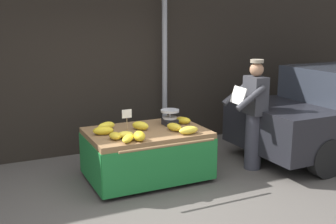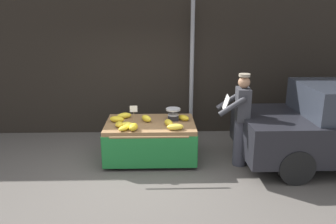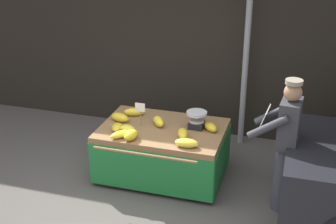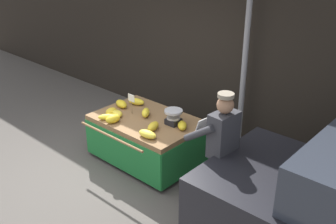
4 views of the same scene
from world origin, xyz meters
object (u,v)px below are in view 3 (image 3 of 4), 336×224
at_px(banana_bunch_7, 117,127).
at_px(street_pole, 246,52).
at_px(banana_cart, 162,141).
at_px(banana_bunch_4, 127,129).
at_px(banana_bunch_2, 187,143).
at_px(banana_bunch_6, 211,127).
at_px(banana_bunch_0, 120,117).
at_px(banana_bunch_5, 183,134).
at_px(banana_bunch_8, 131,135).
at_px(price_sign, 140,110).
at_px(banana_bunch_1, 134,112).
at_px(vendor_person, 285,146).
at_px(banana_bunch_3, 158,121).
at_px(banana_bunch_9, 121,134).
at_px(weighing_scale, 197,120).

bearing_deg(banana_bunch_7, street_pole, 47.29).
bearing_deg(banana_cart, banana_bunch_4, -147.92).
distance_m(banana_bunch_2, banana_bunch_6, 0.58).
xyz_separation_m(banana_bunch_0, banana_bunch_4, (0.22, -0.29, -0.01)).
distance_m(banana_bunch_5, banana_bunch_8, 0.68).
xyz_separation_m(price_sign, banana_bunch_1, (-0.21, 0.30, -0.19)).
xyz_separation_m(banana_bunch_5, banana_bunch_8, (-0.63, -0.24, 0.01)).
bearing_deg(banana_bunch_2, price_sign, 151.83).
bearing_deg(street_pole, banana_bunch_6, -101.99).
relative_size(banana_bunch_6, banana_bunch_7, 1.19).
distance_m(banana_bunch_1, banana_bunch_6, 1.17).
bearing_deg(banana_bunch_0, banana_bunch_7, -74.88).
bearing_deg(vendor_person, banana_bunch_3, 167.78).
xyz_separation_m(banana_bunch_1, banana_bunch_9, (0.08, -0.70, -0.01)).
bearing_deg(weighing_scale, banana_bunch_3, -170.44).
bearing_deg(banana_bunch_1, banana_bunch_3, -26.34).
xyz_separation_m(banana_bunch_1, banana_bunch_2, (0.97, -0.71, -0.00)).
bearing_deg(banana_bunch_8, weighing_scale, 39.12).
xyz_separation_m(banana_bunch_4, vendor_person, (2.06, -0.06, 0.09)).
relative_size(banana_bunch_7, vendor_person, 0.12).
height_order(banana_bunch_4, vendor_person, vendor_person).
bearing_deg(banana_bunch_3, banana_bunch_4, -137.54).
relative_size(banana_bunch_2, banana_bunch_6, 1.18).
relative_size(price_sign, banana_bunch_9, 1.14).
bearing_deg(banana_bunch_5, banana_bunch_8, -158.96).
bearing_deg(banana_bunch_8, banana_bunch_1, 107.66).
bearing_deg(banana_bunch_8, banana_bunch_4, 122.40).
height_order(street_pole, banana_bunch_5, street_pole).
xyz_separation_m(banana_bunch_2, banana_bunch_9, (-0.89, 0.01, -0.01)).
xyz_separation_m(street_pole, banana_bunch_7, (-1.46, -1.58, -0.72)).
xyz_separation_m(price_sign, vendor_person, (1.95, -0.29, -0.11)).
bearing_deg(banana_bunch_4, banana_bunch_3, 42.46).
relative_size(banana_bunch_9, vendor_person, 0.17).
bearing_deg(vendor_person, weighing_scale, 159.16).
height_order(banana_bunch_1, banana_bunch_9, banana_bunch_1).
relative_size(banana_bunch_6, banana_bunch_8, 1.05).
distance_m(banana_cart, banana_bunch_3, 0.27).
bearing_deg(vendor_person, banana_bunch_9, -176.96).
height_order(weighing_scale, banana_bunch_5, weighing_scale).
xyz_separation_m(weighing_scale, banana_bunch_6, (0.20, -0.03, -0.06)).
distance_m(weighing_scale, banana_bunch_5, 0.37).
bearing_deg(banana_bunch_8, banana_bunch_2, 0.99).
bearing_deg(banana_bunch_8, banana_cart, 57.80).
xyz_separation_m(banana_bunch_0, banana_bunch_2, (1.09, -0.47, -0.00)).
distance_m(banana_bunch_3, banana_bunch_6, 0.72).
bearing_deg(weighing_scale, banana_bunch_8, -140.88).
distance_m(price_sign, banana_bunch_5, 0.70).
xyz_separation_m(price_sign, banana_bunch_0, (-0.33, 0.07, -0.19)).
bearing_deg(banana_bunch_3, weighing_scale, 9.56).
bearing_deg(banana_bunch_8, banana_bunch_9, 172.16).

